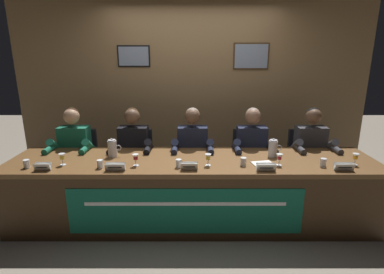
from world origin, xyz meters
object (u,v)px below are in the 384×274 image
Objects in this scene: chair_center at (192,165)px; document_stack_right at (262,164)px; nameplate_left at (115,167)px; water_cup_center at (178,164)px; nameplate_center at (189,166)px; panelist_left at (132,150)px; nameplate_far_right at (343,167)px; conference_table at (192,182)px; juice_glass_center at (208,158)px; panelist_right at (252,150)px; panelist_far_right at (311,150)px; water_cup_right at (243,162)px; water_pitcher_left_side at (112,148)px; chair_far_right at (303,165)px; nameplate_far_left at (42,167)px; juice_glass_far_right at (355,157)px; nameplate_right at (266,167)px; chair_left at (136,165)px; panelist_center at (192,150)px; water_cup_far_left at (26,164)px; water_cup_far_right at (322,163)px; juice_glass_left at (135,158)px; chair_far_left at (80,165)px; chair_right at (248,165)px; juice_glass_right at (279,157)px; juice_glass_far_left at (61,157)px; panelist_far_left at (72,150)px.

chair_center is 3.76× the size of document_stack_right.
nameplate_left is 2.29× the size of water_cup_center.
panelist_left is at bearing 133.29° from nameplate_center.
conference_table is at bearing 171.78° from nameplate_far_right.
panelist_right reaches higher than juice_glass_center.
panelist_far_right is 0.76m from nameplate_far_right.
water_cup_right is 0.40× the size of water_pitcher_left_side.
nameplate_center is 0.88× the size of nameplate_far_right.
nameplate_far_right is (0.02, -0.96, 0.35)m from chair_far_right.
water_cup_center reaches higher than nameplate_far_left.
chair_center is 1.90m from juice_glass_far_right.
panelist_far_right is at bearing 26.34° from nameplate_center.
chair_center reaches higher than nameplate_right.
chair_left is at bearing 174.86° from panelist_far_right.
water_cup_far_left is at bearing -157.72° from panelist_center.
nameplate_right is 1.08m from panelist_far_right.
water_cup_far_right is (0.60, -0.65, 0.07)m from panelist_right.
conference_table is 0.66m from juice_glass_left.
chair_center is at bearing 122.41° from water_cup_right.
chair_left is at bearing 0.00° from chair_far_left.
panelist_left is (0.74, 0.76, -0.07)m from nameplate_far_left.
nameplate_left is at bearing -156.70° from chair_far_right.
chair_far_right is at bearing 0.00° from chair_right.
water_cup_far_left is at bearing 178.63° from nameplate_far_right.
water_cup_far_right is (2.07, -0.65, 0.07)m from panelist_left.
panelist_far_right reaches higher than chair_right.
juice_glass_left is 2.15m from panelist_far_right.
nameplate_right and nameplate_far_right have the same top height.
chair_far_right is at bearing 54.47° from juice_glass_right.
juice_glass_far_left is 0.52× the size of document_stack_right.
panelist_left is at bearing -164.89° from chair_center.
chair_far_right is 10.45× the size of water_cup_far_right.
juice_glass_right is 1.46× the size of water_cup_far_right.
water_pitcher_left_side is 0.89× the size of document_stack_right.
nameplate_far_right is at bearing -45.24° from panelist_right.
nameplate_center is 0.14× the size of panelist_right.
water_cup_far_right is at bearing -99.40° from chair_far_right.
chair_far_left is 1.51m from panelist_center.
panelist_center reaches higher than water_cup_far_right.
nameplate_center is at bearing -6.04° from juice_glass_far_left.
panelist_right is 9.80× the size of juice_glass_far_right.
water_cup_center is 1.63m from nameplate_far_right.
panelist_far_left is 7.59× the size of nameplate_far_left.
juice_glass_right reaches higher than nameplate_far_right.
nameplate_far_right is at bearing -27.05° from panelist_center.
nameplate_right is at bearing -93.11° from document_stack_right.
panelist_right reaches higher than nameplate_center.
nameplate_far_right is at bearing -32.78° from chair_center.
nameplate_far_right is at bearing -1.37° from water_cup_far_left.
water_cup_far_right is (2.80, -0.65, 0.07)m from panelist_far_left.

